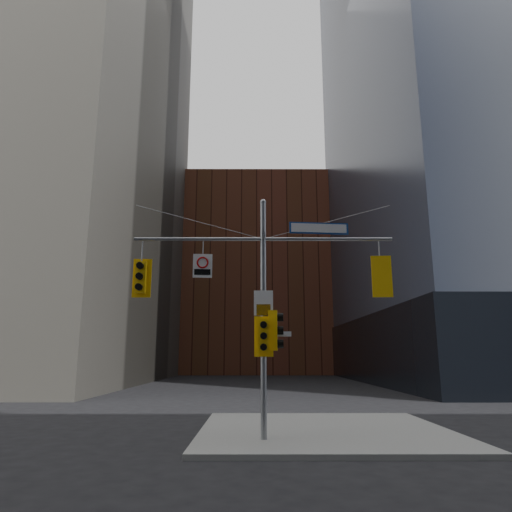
{
  "coord_description": "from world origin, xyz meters",
  "views": [
    {
      "loc": [
        -0.26,
        -11.7,
        2.47
      ],
      "look_at": [
        -0.22,
        2.0,
        5.46
      ],
      "focal_mm": 32.0,
      "sensor_mm": 36.0,
      "label": 1
    }
  ],
  "objects_px": {
    "traffic_light_pole_side": "(275,331)",
    "traffic_light_pole_front": "(264,336)",
    "street_sign_blade": "(319,228)",
    "regulatory_sign_arm": "(203,265)",
    "traffic_light_east_arm": "(381,277)",
    "signal_assembly": "(263,290)",
    "traffic_light_west_arm": "(141,277)"
  },
  "relations": [
    {
      "from": "traffic_light_pole_front",
      "to": "regulatory_sign_arm",
      "type": "xyz_separation_m",
      "value": [
        -1.86,
        0.25,
        2.15
      ]
    },
    {
      "from": "signal_assembly",
      "to": "traffic_light_east_arm",
      "type": "xyz_separation_m",
      "value": [
        3.58,
        0.0,
        0.38
      ]
    },
    {
      "from": "street_sign_blade",
      "to": "traffic_light_west_arm",
      "type": "bearing_deg",
      "value": 174.33
    },
    {
      "from": "regulatory_sign_arm",
      "to": "street_sign_blade",
      "type": "bearing_deg",
      "value": -4.51
    },
    {
      "from": "traffic_light_east_arm",
      "to": "traffic_light_pole_side",
      "type": "height_order",
      "value": "traffic_light_east_arm"
    },
    {
      "from": "signal_assembly",
      "to": "traffic_light_pole_side",
      "type": "bearing_deg",
      "value": 0.62
    },
    {
      "from": "traffic_light_east_arm",
      "to": "traffic_light_pole_side",
      "type": "distance_m",
      "value": 3.63
    },
    {
      "from": "traffic_light_pole_side",
      "to": "regulatory_sign_arm",
      "type": "relative_size",
      "value": 1.6
    },
    {
      "from": "traffic_light_pole_side",
      "to": "street_sign_blade",
      "type": "height_order",
      "value": "street_sign_blade"
    },
    {
      "from": "traffic_light_west_arm",
      "to": "traffic_light_pole_side",
      "type": "xyz_separation_m",
      "value": [
        4.06,
        -0.01,
        -1.61
      ]
    },
    {
      "from": "traffic_light_east_arm",
      "to": "street_sign_blade",
      "type": "xyz_separation_m",
      "value": [
        -1.84,
        0.0,
        1.55
      ]
    },
    {
      "from": "traffic_light_west_arm",
      "to": "traffic_light_pole_front",
      "type": "bearing_deg",
      "value": -4.9
    },
    {
      "from": "street_sign_blade",
      "to": "regulatory_sign_arm",
      "type": "height_order",
      "value": "street_sign_blade"
    },
    {
      "from": "signal_assembly",
      "to": "traffic_light_east_arm",
      "type": "relative_size",
      "value": 6.33
    },
    {
      "from": "traffic_light_pole_front",
      "to": "regulatory_sign_arm",
      "type": "height_order",
      "value": "regulatory_sign_arm"
    },
    {
      "from": "signal_assembly",
      "to": "regulatory_sign_arm",
      "type": "xyz_separation_m",
      "value": [
        -1.86,
        -0.02,
        0.76
      ]
    },
    {
      "from": "traffic_light_pole_front",
      "to": "traffic_light_pole_side",
      "type": "bearing_deg",
      "value": 41.34
    },
    {
      "from": "traffic_light_east_arm",
      "to": "traffic_light_pole_front",
      "type": "bearing_deg",
      "value": 8.26
    },
    {
      "from": "signal_assembly",
      "to": "traffic_light_east_arm",
      "type": "height_order",
      "value": "signal_assembly"
    },
    {
      "from": "traffic_light_east_arm",
      "to": "street_sign_blade",
      "type": "distance_m",
      "value": 2.41
    },
    {
      "from": "signal_assembly",
      "to": "traffic_light_east_arm",
      "type": "distance_m",
      "value": 3.6
    },
    {
      "from": "traffic_light_pole_front",
      "to": "traffic_light_east_arm",
      "type": "bearing_deg",
      "value": 6.17
    },
    {
      "from": "signal_assembly",
      "to": "traffic_light_west_arm",
      "type": "distance_m",
      "value": 3.75
    },
    {
      "from": "street_sign_blade",
      "to": "regulatory_sign_arm",
      "type": "bearing_deg",
      "value": 174.8
    },
    {
      "from": "traffic_light_west_arm",
      "to": "traffic_light_pole_front",
      "type": "distance_m",
      "value": 4.15
    },
    {
      "from": "street_sign_blade",
      "to": "traffic_light_pole_side",
      "type": "bearing_deg",
      "value": 174.42
    },
    {
      "from": "traffic_light_east_arm",
      "to": "regulatory_sign_arm",
      "type": "xyz_separation_m",
      "value": [
        -5.44,
        -0.02,
        0.37
      ]
    },
    {
      "from": "traffic_light_pole_side",
      "to": "traffic_light_pole_front",
      "type": "height_order",
      "value": "traffic_light_pole_side"
    },
    {
      "from": "traffic_light_pole_side",
      "to": "traffic_light_pole_front",
      "type": "bearing_deg",
      "value": 133.54
    },
    {
      "from": "traffic_light_east_arm",
      "to": "regulatory_sign_arm",
      "type": "height_order",
      "value": "regulatory_sign_arm"
    },
    {
      "from": "traffic_light_east_arm",
      "to": "street_sign_blade",
      "type": "relative_size",
      "value": 0.68
    },
    {
      "from": "traffic_light_west_arm",
      "to": "regulatory_sign_arm",
      "type": "bearing_deg",
      "value": -1.62
    }
  ]
}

